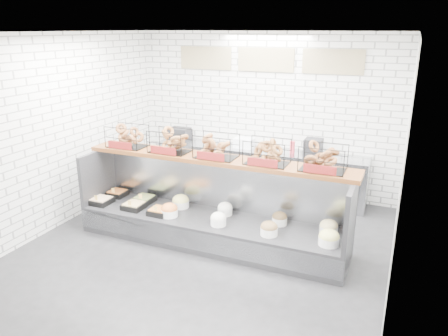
% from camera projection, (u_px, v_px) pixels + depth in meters
% --- Properties ---
extents(ground, '(5.50, 5.50, 0.00)m').
position_uv_depth(ground, '(202.00, 251.00, 6.25)').
color(ground, black).
rests_on(ground, ground).
extents(room_shell, '(5.02, 5.51, 3.01)m').
position_uv_depth(room_shell, '(218.00, 102.00, 6.15)').
color(room_shell, silver).
rests_on(room_shell, ground).
extents(display_case, '(4.00, 0.90, 1.20)m').
position_uv_depth(display_case, '(212.00, 221.00, 6.45)').
color(display_case, black).
rests_on(display_case, ground).
extents(bagel_shelf, '(4.10, 0.50, 0.40)m').
position_uv_depth(bagel_shelf, '(216.00, 149.00, 6.28)').
color(bagel_shelf, '#4B2610').
rests_on(bagel_shelf, display_case).
extents(prep_counter, '(4.00, 0.60, 1.20)m').
position_uv_depth(prep_counter, '(257.00, 171.00, 8.24)').
color(prep_counter, '#93969B').
rests_on(prep_counter, ground).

